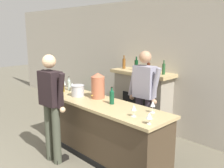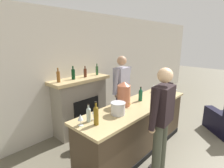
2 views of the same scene
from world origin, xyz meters
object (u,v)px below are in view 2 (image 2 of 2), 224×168
wine_bottle_rose_blush (96,115)px  wine_glass_by_dispenser (154,86)px  copper_dispenser (124,94)px  wine_glass_mid_counter (175,88)px  ice_bucket_steel (118,108)px  wine_bottle_cabernet_heavy (89,114)px  wine_bottle_riesling_slim (141,94)px  person_bartender (122,91)px  wine_glass_back_row (95,112)px  wine_glass_near_bucket (80,118)px  person_customer (161,121)px  fireplace_stone (81,104)px  wine_glass_front_right (165,90)px

wine_bottle_rose_blush → wine_glass_by_dispenser: size_ratio=1.97×
copper_dispenser → wine_glass_mid_counter: size_ratio=2.95×
ice_bucket_steel → wine_bottle_cabernet_heavy: wine_bottle_cabernet_heavy is taller
ice_bucket_steel → wine_glass_mid_counter: size_ratio=1.57×
wine_bottle_riesling_slim → person_bartender: bearing=75.2°
wine_bottle_cabernet_heavy → wine_glass_back_row: wine_bottle_cabernet_heavy is taller
wine_bottle_rose_blush → wine_glass_near_bucket: 0.22m
wine_bottle_cabernet_heavy → wine_glass_near_bucket: wine_bottle_cabernet_heavy is taller
person_customer → wine_glass_mid_counter: 1.63m
copper_dispenser → wine_bottle_riesling_slim: bearing=-9.9°
copper_dispenser → person_customer: bearing=-100.9°
wine_bottle_rose_blush → wine_glass_back_row: bearing=55.3°
wine_glass_near_bucket → fireplace_stone: bearing=53.2°
person_bartender → copper_dispenser: person_bartender is taller
wine_glass_front_right → wine_bottle_cabernet_heavy: bearing=172.7°
wine_bottle_cabernet_heavy → wine_glass_front_right: 1.93m
person_bartender → wine_glass_front_right: 0.95m
wine_bottle_rose_blush → ice_bucket_steel: bearing=0.7°
wine_bottle_rose_blush → wine_glass_mid_counter: 2.24m
wine_glass_by_dispenser → copper_dispenser: bearing=-177.7°
wine_bottle_riesling_slim → wine_bottle_rose_blush: wine_bottle_rose_blush is taller
fireplace_stone → wine_bottle_riesling_slim: bearing=-71.0°
ice_bucket_steel → wine_glass_by_dispenser: size_ratio=1.36×
fireplace_stone → wine_glass_by_dispenser: fireplace_stone is taller
ice_bucket_steel → wine_bottle_rose_blush: size_ratio=0.69×
wine_glass_front_right → wine_glass_by_dispenser: (0.08, 0.32, 0.01)m
ice_bucket_steel → wine_bottle_riesling_slim: size_ratio=0.85×
fireplace_stone → ice_bucket_steel: 1.52m
ice_bucket_steel → wine_glass_mid_counter: (1.75, -0.18, 0.01)m
wine_bottle_cabernet_heavy → fireplace_stone: bearing=57.7°
person_customer → wine_glass_by_dispenser: bearing=33.8°
ice_bucket_steel → wine_glass_front_right: bearing=-4.0°
person_customer → wine_glass_back_row: person_customer is taller
wine_bottle_riesling_slim → wine_bottle_rose_blush: bearing=-175.3°
wine_bottle_riesling_slim → wine_glass_front_right: 0.67m
person_customer → copper_dispenser: 0.87m
person_bartender → wine_glass_mid_counter: size_ratio=11.64×
person_customer → wine_glass_mid_counter: bearing=17.1°
person_bartender → copper_dispenser: 0.82m
copper_dispenser → wine_glass_mid_counter: copper_dispenser is taller
person_bartender → wine_glass_by_dispenser: 0.75m
person_bartender → wine_glass_mid_counter: bearing=-48.0°
wine_bottle_riesling_slim → wine_glass_front_right: (0.64, -0.20, -0.01)m
wine_bottle_cabernet_heavy → wine_glass_mid_counter: wine_bottle_cabernet_heavy is taller
person_bartender → wine_glass_near_bucket: 1.69m
person_bartender → wine_glass_back_row: person_bartender is taller
wine_glass_near_bucket → wine_glass_by_dispenser: bearing=2.2°
wine_bottle_cabernet_heavy → wine_glass_near_bucket: size_ratio=1.61×
fireplace_stone → person_customer: (-0.13, -2.09, 0.32)m
wine_bottle_riesling_slim → wine_glass_by_dispenser: bearing=9.5°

